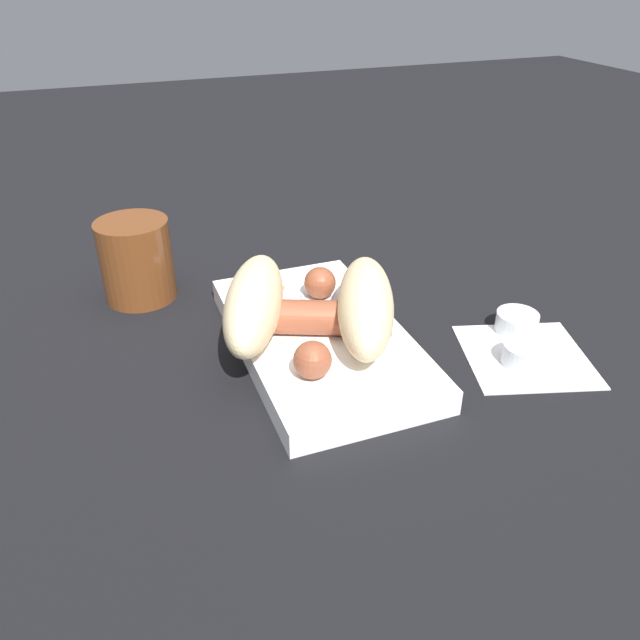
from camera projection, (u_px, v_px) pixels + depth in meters
ground_plane at (320, 349)px, 0.62m from camera, size 3.00×3.00×0.00m
food_tray at (320, 339)px, 0.61m from camera, size 0.27×0.15×0.02m
bread_roll at (310, 304)px, 0.58m from camera, size 0.21×0.21×0.06m
sausage at (317, 317)px, 0.59m from camera, size 0.16×0.14×0.03m
pickled_veggies at (268, 297)px, 0.66m from camera, size 0.08×0.07×0.01m
napkin at (525, 355)px, 0.61m from camera, size 0.14×0.14×0.00m
condiment_cup_near at (525, 356)px, 0.59m from camera, size 0.04×0.04×0.02m
condiment_cup_far at (516, 324)px, 0.64m from camera, size 0.04×0.04×0.02m
drink_glass at (137, 260)px, 0.69m from camera, size 0.08×0.08×0.09m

